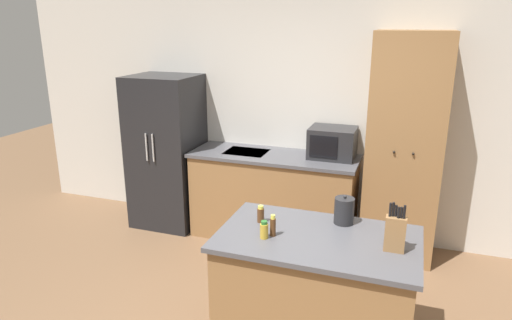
# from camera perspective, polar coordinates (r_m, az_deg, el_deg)

# --- Properties ---
(wall_back) EXTENTS (7.20, 0.06, 2.60)m
(wall_back) POSITION_cam_1_polar(r_m,az_deg,el_deg) (4.89, 8.40, 5.33)
(wall_back) COLOR beige
(wall_back) RESTS_ON ground_plane
(refrigerator) EXTENTS (0.73, 0.68, 1.71)m
(refrigerator) POSITION_cam_1_polar(r_m,az_deg,el_deg) (5.26, -11.09, 1.05)
(refrigerator) COLOR black
(refrigerator) RESTS_ON ground_plane
(back_counter) EXTENTS (1.76, 0.64, 0.94)m
(back_counter) POSITION_cam_1_polar(r_m,az_deg,el_deg) (4.92, 2.19, -4.51)
(back_counter) COLOR olive
(back_counter) RESTS_ON ground_plane
(pantry_cabinet) EXTENTS (0.69, 0.55, 2.20)m
(pantry_cabinet) POSITION_cam_1_polar(r_m,az_deg,el_deg) (4.57, 18.04, 1.23)
(pantry_cabinet) COLOR olive
(pantry_cabinet) RESTS_ON ground_plane
(kitchen_island) EXTENTS (1.34, 0.81, 0.89)m
(kitchen_island) POSITION_cam_1_polar(r_m,az_deg,el_deg) (3.35, 7.41, -16.22)
(kitchen_island) COLOR olive
(kitchen_island) RESTS_ON ground_plane
(microwave) EXTENTS (0.46, 0.38, 0.31)m
(microwave) POSITION_cam_1_polar(r_m,az_deg,el_deg) (4.68, 9.53, 2.15)
(microwave) COLOR #232326
(microwave) RESTS_ON back_counter
(knife_block) EXTENTS (0.13, 0.07, 0.32)m
(knife_block) POSITION_cam_1_polar(r_m,az_deg,el_deg) (3.00, 17.01, -8.68)
(knife_block) COLOR olive
(knife_block) RESTS_ON kitchen_island
(spice_bottle_tall_dark) EXTENTS (0.06, 0.06, 0.12)m
(spice_bottle_tall_dark) POSITION_cam_1_polar(r_m,az_deg,el_deg) (3.06, 1.02, -8.76)
(spice_bottle_tall_dark) COLOR gold
(spice_bottle_tall_dark) RESTS_ON kitchen_island
(spice_bottle_short_red) EXTENTS (0.04, 0.04, 0.15)m
(spice_bottle_short_red) POSITION_cam_1_polar(r_m,az_deg,el_deg) (3.09, 2.12, -8.26)
(spice_bottle_short_red) COLOR #563319
(spice_bottle_short_red) RESTS_ON kitchen_island
(spice_bottle_amber_oil) EXTENTS (0.05, 0.05, 0.13)m
(spice_bottle_amber_oil) POSITION_cam_1_polar(r_m,az_deg,el_deg) (3.29, 0.59, -6.81)
(spice_bottle_amber_oil) COLOR #563319
(spice_bottle_amber_oil) RESTS_ON kitchen_island
(kettle) EXTENTS (0.14, 0.14, 0.21)m
(kettle) POSITION_cam_1_polar(r_m,az_deg,el_deg) (3.32, 10.95, -6.23)
(kettle) COLOR #232326
(kettle) RESTS_ON kitchen_island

